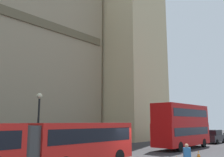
{
  "coord_description": "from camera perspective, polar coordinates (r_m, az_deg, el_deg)",
  "views": [
    {
      "loc": [
        -14.95,
        -11.14,
        2.98
      ],
      "look_at": [
        4.09,
        5.92,
        7.47
      ],
      "focal_mm": 39.53,
      "sensor_mm": 36.0,
      "label": 1
    }
  ],
  "objects": [
    {
      "name": "pedestrian_near_cones",
      "position": [
        15.92,
        17.0,
        -17.01
      ],
      "size": [
        0.45,
        0.46,
        1.69
      ],
      "color": "#726651",
      "rests_on": "ground_plane"
    },
    {
      "name": "sedan_lead",
      "position": [
        38.58,
        22.51,
        -12.3
      ],
      "size": [
        4.4,
        1.86,
        1.85
      ],
      "color": "black",
      "rests_on": "ground_plane"
    },
    {
      "name": "articulated_bus",
      "position": [
        15.04,
        -19.92,
        -14.1
      ],
      "size": [
        16.66,
        2.54,
        2.9
      ],
      "color": "red",
      "rests_on": "ground_plane"
    },
    {
      "name": "double_decker_bus",
      "position": [
        29.76,
        15.9,
        -10.12
      ],
      "size": [
        9.48,
        2.54,
        4.9
      ],
      "color": "#B20F0F",
      "rests_on": "ground_plane"
    },
    {
      "name": "traffic_cone_east",
      "position": [
        23.15,
        19.37,
        -16.11
      ],
      "size": [
        0.36,
        0.36,
        0.58
      ],
      "color": "black",
      "rests_on": "ground_plane"
    },
    {
      "name": "street_lamp",
      "position": [
        20.74,
        -16.67,
        -9.35
      ],
      "size": [
        0.44,
        0.44,
        5.27
      ],
      "color": "black",
      "rests_on": "ground_plane"
    }
  ]
}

